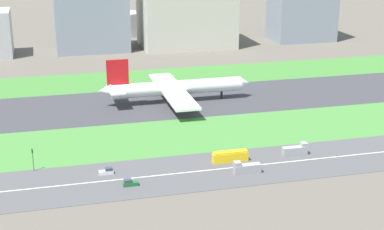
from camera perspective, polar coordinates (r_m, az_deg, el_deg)
name	(u,v)px	position (r m, az deg, el deg)	size (l,w,h in m)	color
ground_plane	(166,103)	(248.87, -2.55, 1.21)	(800.00, 800.00, 0.00)	#5B564C
runway	(166,103)	(248.86, -2.55, 1.22)	(280.00, 46.00, 0.10)	#38383D
grass_median_north	(148,79)	(287.59, -4.25, 3.54)	(280.00, 36.00, 0.10)	#3D7A33
grass_median_south	(190,135)	(210.98, -0.22, -1.95)	(280.00, 36.00, 0.10)	#427F38
highway	(215,170)	(182.37, 2.27, -5.32)	(280.00, 28.00, 0.10)	#4C4C4F
highway_centerline	(215,169)	(182.34, 2.27, -5.30)	(266.00, 0.50, 0.01)	silver
airliner	(173,88)	(247.79, -1.81, 2.64)	(65.00, 56.00, 19.70)	white
truck_2	(246,168)	(179.81, 5.29, -5.18)	(8.40, 2.50, 4.00)	#99999E
car_1	(107,171)	(180.66, -8.26, -5.44)	(4.40, 1.80, 2.00)	silver
car_3	(130,183)	(172.17, -6.05, -6.58)	(4.40, 1.80, 2.00)	#19662D
bus_0	(230,156)	(187.87, 3.73, -4.03)	(11.60, 2.50, 3.50)	yellow
truck_0	(295,150)	(195.70, 10.01, -3.39)	(8.40, 2.50, 4.00)	#99999E
traffic_light	(33,158)	(186.13, -15.20, -4.06)	(0.36, 0.50, 7.20)	#4C4C51
hangar_building	(91,7)	(351.29, -9.80, 10.26)	(42.15, 24.35, 51.16)	gray
office_tower	(186,10)	(361.02, -0.57, 10.12)	(55.25, 37.90, 43.50)	beige
cargo_warehouse	(302,2)	(385.98, 10.68, 10.70)	(38.69, 25.98, 48.29)	gray
fuel_tank_west	(122,24)	(400.73, -6.85, 8.77)	(24.57, 24.57, 15.35)	silver
fuel_tank_centre	(168,24)	(406.25, -2.37, 8.85)	(20.23, 20.23, 13.04)	silver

